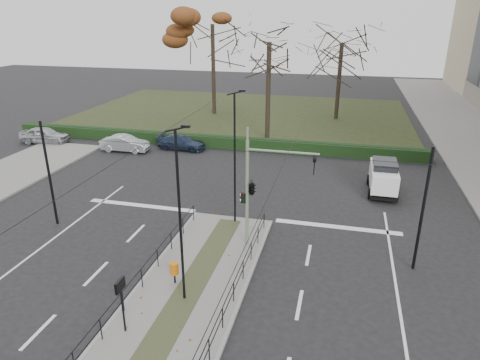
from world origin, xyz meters
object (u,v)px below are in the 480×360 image
object	(u,v)px
info_panel	(121,291)
white_van	(383,176)
bare_tree_center	(342,49)
streetlamp_median_near	(180,217)
parked_car_third	(182,142)
parked_car_second	(125,143)
traffic_light	(254,186)
rust_tree	(212,24)
streetlamp_median_far	(235,158)
bare_tree_near	(269,50)
parked_car_first	(44,135)
litter_bin	(174,269)

from	to	relation	value
info_panel	white_van	distance (m)	19.43
white_van	bare_tree_center	world-z (taller)	bare_tree_center
streetlamp_median_near	bare_tree_center	bearing A→B (deg)	82.00
parked_car_third	parked_car_second	bearing A→B (deg)	114.01
bare_tree_center	parked_car_third	bearing A→B (deg)	-130.81
traffic_light	rust_tree	xyz separation A→B (m)	(-11.05, 29.20, 6.75)
streetlamp_median_far	parked_car_third	xyz separation A→B (m)	(-8.18, 12.74, -3.32)
bare_tree_near	info_panel	bearing A→B (deg)	-90.60
streetlamp_median_near	parked_car_third	bearing A→B (deg)	111.46
parked_car_third	info_panel	bearing A→B (deg)	-160.86
streetlamp_median_near	parked_car_first	bearing A→B (deg)	137.88
traffic_light	rust_tree	size ratio (longest dim) A/B	0.42
parked_car_second	rust_tree	distance (m)	18.75
parked_car_second	bare_tree_center	distance (m)	24.99
streetlamp_median_far	parked_car_second	size ratio (longest dim) A/B	1.78
litter_bin	info_panel	bearing A→B (deg)	-101.15
traffic_light	streetlamp_median_far	bearing A→B (deg)	123.69
traffic_light	streetlamp_median_near	xyz separation A→B (m)	(-1.80, -5.08, 0.57)
streetlamp_median_near	rust_tree	xyz separation A→B (m)	(-9.25, 34.28, 6.18)
litter_bin	rust_tree	world-z (taller)	rust_tree
parked_car_second	white_van	xyz separation A→B (m)	(21.13, -4.20, 0.46)
litter_bin	streetlamp_median_near	bearing A→B (deg)	-49.04
white_van	rust_tree	bearing A→B (deg)	131.73
traffic_light	bare_tree_center	xyz separation A→B (m)	(3.11, 29.87, 4.32)
white_van	parked_car_third	bearing A→B (deg)	160.31
rust_tree	info_panel	bearing A→B (deg)	-78.02
parked_car_second	parked_car_first	bearing A→B (deg)	84.16
parked_car_third	bare_tree_near	world-z (taller)	bare_tree_near
traffic_light	parked_car_third	world-z (taller)	traffic_light
litter_bin	parked_car_first	size ratio (longest dim) A/B	0.23
litter_bin	parked_car_third	size ratio (longest dim) A/B	0.23
bare_tree_near	parked_car_first	bearing A→B (deg)	-162.16
parked_car_second	litter_bin	bearing A→B (deg)	-148.76
parked_car_second	rust_tree	world-z (taller)	rust_tree
info_panel	parked_car_first	world-z (taller)	info_panel
parked_car_second	streetlamp_median_far	bearing A→B (deg)	-133.33
parked_car_first	parked_car_second	xyz separation A→B (m)	(8.42, -0.50, -0.06)
litter_bin	bare_tree_center	size ratio (longest dim) A/B	0.09
traffic_light	bare_tree_center	bearing A→B (deg)	84.06
bare_tree_near	streetlamp_median_far	bearing A→B (deg)	-85.33
traffic_light	litter_bin	world-z (taller)	traffic_light
litter_bin	white_van	distance (m)	16.29
streetlamp_median_far	white_van	size ratio (longest dim) A/B	1.87
info_panel	bare_tree_near	distance (m)	28.30
info_panel	bare_tree_center	bearing A→B (deg)	80.29
streetlamp_median_far	parked_car_second	xyz separation A→B (m)	(-12.72, 11.01, -3.25)
litter_bin	parked_car_second	size ratio (longest dim) A/B	0.24
streetlamp_median_near	bare_tree_center	xyz separation A→B (m)	(4.91, 34.95, 3.76)
info_panel	streetlamp_median_far	world-z (taller)	streetlamp_median_far
traffic_light	bare_tree_near	world-z (taller)	bare_tree_near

